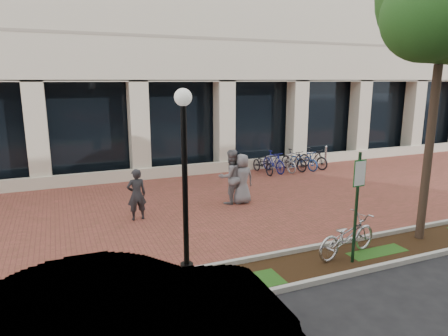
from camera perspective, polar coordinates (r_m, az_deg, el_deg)
name	(u,v)px	position (r m, az deg, el deg)	size (l,w,h in m)	color
ground	(226,203)	(14.08, 0.26, -5.01)	(120.00, 120.00, 0.00)	black
brick_plaza	(226,203)	(14.08, 0.26, -4.99)	(40.00, 9.00, 0.01)	brown
planting_strip	(314,265)	(9.80, 12.71, -13.37)	(40.00, 1.50, 0.01)	black
curb_plaza_side	(296,250)	(10.33, 10.28, -11.52)	(40.00, 0.12, 0.12)	#A9A89F
curb_street_side	(334,277)	(9.24, 15.50, -14.80)	(40.00, 0.12, 0.12)	#A9A89F
parking_sign	(358,195)	(9.58, 18.55, -3.65)	(0.34, 0.07, 2.66)	#13341B
lamppost	(185,174)	(8.34, -5.63, -0.91)	(0.36, 0.36, 4.07)	black
street_tree	(446,4)	(11.74, 29.11, 19.77)	(3.90, 3.25, 7.86)	#463628
locked_bicycle	(347,236)	(10.31, 17.17, -9.24)	(0.68, 1.94, 1.02)	#BCBCC1
pedestrian_left	(137,195)	(12.50, -12.38, -3.73)	(0.59, 0.39, 1.61)	#252629
pedestrian_mid	(231,177)	(13.79, 0.98, -1.27)	(0.93, 0.72, 1.91)	slate
pedestrian_right	(242,179)	(13.84, 2.56, -1.56)	(0.86, 0.56, 1.76)	slate
bollard	(326,155)	(20.91, 14.31, 1.80)	(0.12, 0.12, 0.99)	#B5B5B9
bike_rack_cluster	(288,161)	(19.11, 9.19, 0.99)	(3.58, 1.84, 1.02)	black
sedan_near_curb	(124,327)	(6.20, -14.06, -21.23)	(1.73, 4.97, 1.64)	silver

